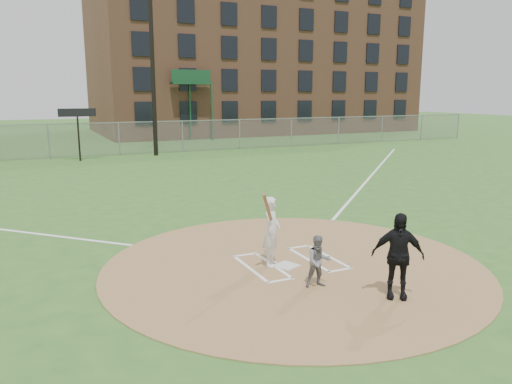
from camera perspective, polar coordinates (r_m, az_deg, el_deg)
name	(u,v)px	position (r m, az deg, el deg)	size (l,w,h in m)	color
ground	(294,265)	(11.23, 4.32, -8.34)	(140.00, 140.00, 0.00)	#2E5D20
dirt_circle	(294,265)	(11.23, 4.32, -8.29)	(8.40, 8.40, 0.02)	#9C7749
home_plate	(286,266)	(11.08, 3.50, -8.42)	(0.46, 0.46, 0.03)	silver
foul_line_first	(370,177)	(23.40, 12.95, 1.73)	(0.10, 24.00, 0.01)	white
catcher	(319,261)	(9.89, 7.17, -7.87)	(0.50, 0.39, 1.03)	slate
umpire	(398,256)	(9.59, 15.88, -7.00)	(0.95, 0.39, 1.62)	black
batters_boxes	(290,262)	(11.35, 3.95, -7.99)	(2.08, 1.88, 0.01)	white
batter_at_plate	(272,231)	(10.90, 1.79, -4.51)	(0.85, 0.98, 1.78)	silver
outfield_fence	(119,139)	(31.78, -15.37, 5.90)	(56.08, 0.08, 2.03)	slate
brick_warehouse	(251,55)	(51.86, -0.62, 15.39)	(30.00, 17.17, 15.00)	brown
light_pole	(152,44)	(31.20, -11.83, 16.26)	(1.20, 0.30, 12.22)	black
scoreboard_sign	(77,118)	(29.58, -19.74, 7.94)	(2.00, 0.10, 2.93)	black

